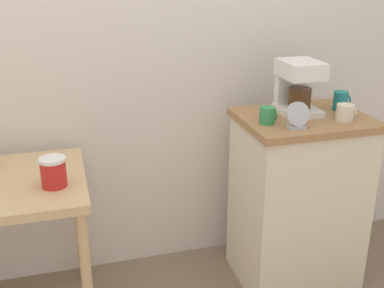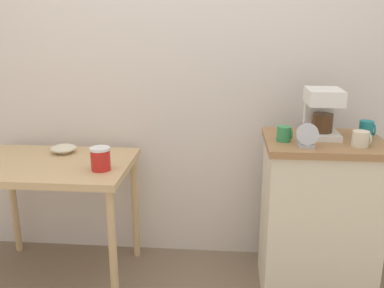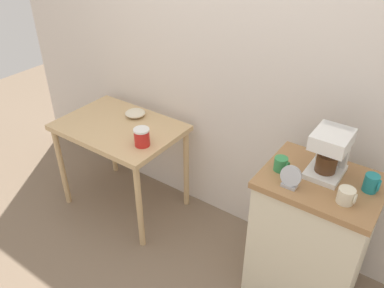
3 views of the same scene
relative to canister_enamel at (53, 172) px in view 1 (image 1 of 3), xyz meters
name	(u,v)px [view 1 (image 1 of 3)]	position (x,y,z in m)	size (l,w,h in m)	color
back_wall	(146,9)	(0.51, 0.53, 0.59)	(4.40, 0.10, 2.80)	silver
kitchen_counter	(297,200)	(1.19, 0.10, -0.35)	(0.62, 0.50, 0.92)	beige
canister_enamel	(53,172)	(0.00, 0.00, 0.00)	(0.11, 0.11, 0.13)	red
coffee_maker	(297,84)	(1.18, 0.17, 0.25)	(0.18, 0.22, 0.26)	white
mug_small_cream	(345,113)	(1.34, -0.02, 0.15)	(0.09, 0.08, 0.08)	beige
mug_tall_green	(268,115)	(0.97, 0.05, 0.15)	(0.08, 0.07, 0.08)	#338C4C
mug_dark_teal	(341,101)	(1.42, 0.14, 0.16)	(0.08, 0.07, 0.09)	teal
table_clock	(298,117)	(1.07, -0.06, 0.16)	(0.11, 0.05, 0.12)	#B2B5BA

